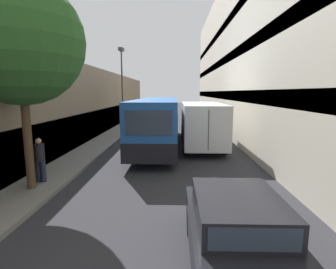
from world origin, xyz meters
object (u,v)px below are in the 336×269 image
Objects in this scene: street_lamp at (122,75)px; car_hatchback at (238,232)px; street_tree_left at (19,41)px; pedestrian at (40,159)px; panel_van at (155,113)px; box_truck at (201,122)px; bus at (158,121)px.

car_hatchback is at bearing -71.47° from street_lamp.
pedestrian is at bearing 89.02° from street_tree_left.
panel_van is at bearing 82.16° from pedestrian.
box_truck reaches higher than pedestrian.
car_hatchback is 12.30m from bus.
bus is 7.24× the size of pedestrian.
car_hatchback is at bearing -31.20° from street_tree_left.
pedestrian is at bearing -93.17° from street_lamp.
panel_van is at bearing 74.85° from street_lamp.
car_hatchback is at bearing -78.82° from bus.
box_truck is 12.53m from panel_van.
street_lamp is at bearing 86.94° from street_tree_left.
bus is at bearing -170.83° from box_truck.
street_lamp is at bearing 108.53° from car_hatchback.
box_truck reaches higher than car_hatchback.
bus is 12.39m from panel_van.
panel_van is 21.10m from street_tree_left.
panel_van is at bearing 95.47° from bus.
box_truck is (2.80, 0.45, -0.07)m from bus.
panel_van is (-1.18, 12.32, -0.47)m from bus.
car_hatchback is 12.52m from box_truck.
bus reaches higher than pedestrian.
street_lamp reaches higher than bus.
pedestrian is at bearing -117.38° from bus.
pedestrian is at bearing 144.63° from car_hatchback.
panel_van is (-3.98, 11.87, -0.40)m from box_truck.
bus reaches higher than car_hatchback.
street_tree_left is (-6.31, 3.82, 4.37)m from car_hatchback.
pedestrian is 4.11m from street_tree_left.
panel_van is 0.64× the size of street_tree_left.
street_tree_left reaches higher than pedestrian.
bus reaches higher than panel_van.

